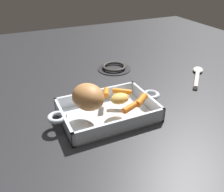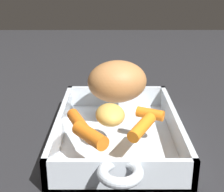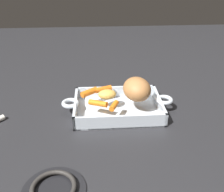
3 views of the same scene
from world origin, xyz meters
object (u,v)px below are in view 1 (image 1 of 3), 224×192
object	(u,v)px
pork_roast	(88,97)
baby_carrot_southeast	(141,100)
baby_carrot_southwest	(122,92)
serving_spoon	(197,75)
roasting_dish	(108,112)
stove_burner_rear	(114,68)
baby_carrot_center_right	(131,107)
baby_carrot_center_left	(106,92)
potato_near_roast	(120,99)

from	to	relation	value
pork_roast	baby_carrot_southeast	size ratio (longest dim) A/B	1.76
baby_carrot_southwest	serving_spoon	size ratio (longest dim) A/B	0.37
roasting_dish	stove_burner_rear	world-z (taller)	roasting_dish
baby_carrot_southeast	stove_burner_rear	world-z (taller)	baby_carrot_southeast
baby_carrot_center_right	serving_spoon	bearing A→B (deg)	-157.35
baby_carrot_center_left	serving_spoon	size ratio (longest dim) A/B	0.26
roasting_dish	baby_carrot_center_right	bearing A→B (deg)	126.63
stove_burner_rear	serving_spoon	distance (m)	0.37
potato_near_roast	stove_burner_rear	xyz separation A→B (m)	(-0.14, -0.35, -0.06)
baby_carrot_center_left	potato_near_roast	size ratio (longest dim) A/B	0.74
potato_near_roast	serving_spoon	world-z (taller)	potato_near_roast
stove_burner_rear	serving_spoon	size ratio (longest dim) A/B	0.86
roasting_dish	stove_burner_rear	xyz separation A→B (m)	(-0.18, -0.34, -0.01)
roasting_dish	baby_carrot_southwest	xyz separation A→B (m)	(-0.07, -0.04, 0.04)
baby_carrot_center_right	stove_burner_rear	size ratio (longest dim) A/B	0.40
baby_carrot_southwest	stove_burner_rear	bearing A→B (deg)	-110.26
baby_carrot_southwest	baby_carrot_center_left	size ratio (longest dim) A/B	1.42
roasting_dish	baby_carrot_center_right	size ratio (longest dim) A/B	6.32
potato_near_roast	baby_carrot_center_left	bearing A→B (deg)	-74.38
pork_roast	potato_near_roast	size ratio (longest dim) A/B	1.79
baby_carrot_southeast	potato_near_roast	world-z (taller)	potato_near_roast
roasting_dish	stove_burner_rear	bearing A→B (deg)	-118.08
roasting_dish	stove_burner_rear	size ratio (longest dim) A/B	2.53
roasting_dish	baby_carrot_center_right	distance (m)	0.09
pork_roast	serving_spoon	distance (m)	0.56
baby_carrot_center_left	baby_carrot_center_right	world-z (taller)	baby_carrot_center_right
potato_near_roast	serving_spoon	size ratio (longest dim) A/B	0.35
baby_carrot_southwest	potato_near_roast	xyz separation A→B (m)	(0.03, 0.05, 0.01)
baby_carrot_center_left	baby_carrot_center_right	size ratio (longest dim) A/B	0.75
baby_carrot_southwest	baby_carrot_center_right	world-z (taller)	baby_carrot_southwest
potato_near_roast	stove_burner_rear	distance (m)	0.38
pork_roast	baby_carrot_southwest	bearing A→B (deg)	-165.69
roasting_dish	baby_carrot_southeast	distance (m)	0.11
roasting_dish	serving_spoon	world-z (taller)	roasting_dish
baby_carrot_center_right	potato_near_roast	world-z (taller)	potato_near_roast
roasting_dish	potato_near_roast	distance (m)	0.06
baby_carrot_center_left	pork_roast	bearing A→B (deg)	32.56
pork_roast	baby_carrot_center_right	distance (m)	0.13
serving_spoon	baby_carrot_center_left	bearing A→B (deg)	142.38
roasting_dish	serving_spoon	size ratio (longest dim) A/B	2.18
baby_carrot_center_left	potato_near_roast	distance (m)	0.07
baby_carrot_southeast	baby_carrot_center_left	xyz separation A→B (m)	(0.08, -0.09, -0.00)
pork_roast	baby_carrot_southeast	xyz separation A→B (m)	(-0.16, 0.04, -0.03)
baby_carrot_southwest	baby_carrot_center_left	distance (m)	0.05
pork_roast	serving_spoon	bearing A→B (deg)	-168.12
baby_carrot_center_left	stove_burner_rear	distance (m)	0.33
pork_roast	serving_spoon	size ratio (longest dim) A/B	0.63
stove_burner_rear	serving_spoon	xyz separation A→B (m)	(-0.30, 0.22, 0.00)
baby_carrot_southeast	serving_spoon	size ratio (longest dim) A/B	0.36
baby_carrot_center_right	stove_burner_rear	bearing A→B (deg)	-108.26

